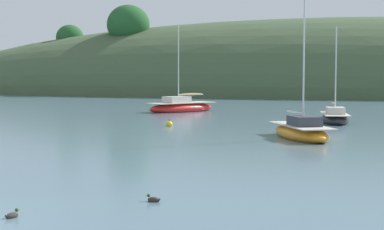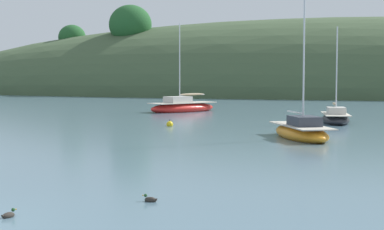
# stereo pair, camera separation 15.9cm
# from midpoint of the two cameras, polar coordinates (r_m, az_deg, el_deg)

# --- Properties ---
(far_shoreline_hill) EXTENTS (150.00, 36.00, 27.59)m
(far_shoreline_hill) POSITION_cam_midpoint_polar(r_m,az_deg,el_deg) (98.13, 11.83, 1.91)
(far_shoreline_hill) COLOR #425638
(far_shoreline_hill) RESTS_ON ground
(sailboat_navy_dinghy) EXTENTS (2.65, 5.57, 6.87)m
(sailboat_navy_dinghy) POSITION_cam_midpoint_polar(r_m,az_deg,el_deg) (42.55, 13.77, -0.27)
(sailboat_navy_dinghy) COLOR #232328
(sailboat_navy_dinghy) RESTS_ON ground
(sailboat_cream_ketch) EXTENTS (4.45, 6.14, 8.40)m
(sailboat_cream_ketch) POSITION_cam_midpoint_polar(r_m,az_deg,el_deg) (31.73, 10.63, -1.58)
(sailboat_cream_ketch) COLOR orange
(sailboat_cream_ketch) RESTS_ON ground
(sailboat_grey_yawl) EXTENTS (5.84, 7.11, 8.24)m
(sailboat_grey_yawl) POSITION_cam_midpoint_polar(r_m,az_deg,el_deg) (53.86, -0.85, 0.77)
(sailboat_grey_yawl) COLOR red
(sailboat_grey_yawl) RESTS_ON ground
(mooring_buoy_channel) EXTENTS (0.44, 0.44, 0.54)m
(mooring_buoy_channel) POSITION_cam_midpoint_polar(r_m,az_deg,el_deg) (38.66, -2.04, -0.91)
(mooring_buoy_channel) COLOR yellow
(mooring_buoy_channel) RESTS_ON ground
(duck_lone_left) EXTENTS (0.26, 0.42, 0.24)m
(duck_lone_left) POSITION_cam_midpoint_polar(r_m,az_deg,el_deg) (14.76, -16.96, -9.22)
(duck_lone_left) COLOR #2D2823
(duck_lone_left) RESTS_ON ground
(duck_straggler) EXTENTS (0.43, 0.20, 0.24)m
(duck_straggler) POSITION_cam_midpoint_polar(r_m,az_deg,el_deg) (15.86, -3.75, -8.14)
(duck_straggler) COLOR #2D2823
(duck_straggler) RESTS_ON ground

